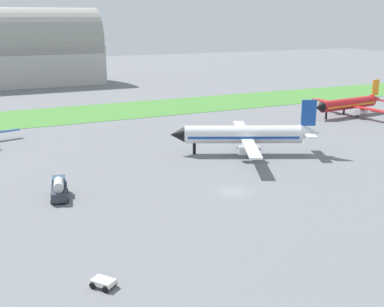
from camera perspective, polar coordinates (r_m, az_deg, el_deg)
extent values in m
plane|color=slate|center=(81.09, 4.84, -4.45)|extent=(600.00, 600.00, 0.00)
cube|color=#478438|center=(151.88, -10.36, 4.76)|extent=(360.00, 28.00, 0.08)
cylinder|color=white|center=(102.53, 5.91, 2.21)|extent=(23.47, 13.61, 3.69)
cone|color=black|center=(101.91, -1.62, 2.21)|extent=(4.58, 4.70, 3.62)
cone|color=white|center=(104.95, 13.60, 2.42)|extent=(5.67, 5.01, 3.33)
cube|color=#19479E|center=(102.60, 5.91, 2.06)|extent=(22.28, 13.11, 0.52)
cube|color=white|center=(95.00, 6.83, 0.72)|extent=(8.97, 15.60, 0.37)
cube|color=white|center=(110.56, 5.80, 2.84)|extent=(8.97, 15.60, 0.37)
cylinder|color=#B7BABF|center=(98.12, 6.60, 0.40)|extent=(4.51, 3.55, 2.03)
cylinder|color=#B7BABF|center=(108.05, 5.94, 1.82)|extent=(4.51, 3.55, 2.03)
cube|color=#19479E|center=(103.98, 13.38, 4.61)|extent=(2.93, 1.68, 5.37)
cube|color=white|center=(102.59, 13.55, 2.08)|extent=(3.82, 5.11, 0.30)
cube|color=white|center=(107.04, 12.95, 2.66)|extent=(3.82, 5.11, 0.30)
cylinder|color=black|center=(102.63, 0.27, 0.57)|extent=(0.67, 0.67, 2.35)
cylinder|color=black|center=(100.68, 7.00, 0.16)|extent=(0.67, 0.67, 2.35)
cylinder|color=black|center=(106.25, 6.60, 0.98)|extent=(0.67, 0.67, 2.35)
cylinder|color=red|center=(149.72, 17.64, 5.52)|extent=(21.08, 5.49, 3.19)
cone|color=black|center=(141.18, 14.56, 5.19)|extent=(3.23, 3.43, 3.12)
cone|color=red|center=(159.04, 20.53, 5.96)|extent=(4.35, 3.30, 2.87)
cube|color=orange|center=(149.76, 17.64, 5.43)|extent=(19.94, 5.43, 0.45)
cube|color=red|center=(145.93, 19.84, 4.87)|extent=(3.57, 14.05, 0.32)
cube|color=red|center=(154.75, 15.82, 5.76)|extent=(3.57, 14.05, 0.32)
cylinder|color=#B7BABF|center=(147.66, 19.04, 4.60)|extent=(3.65, 2.13, 1.75)
cylinder|color=#B7BABF|center=(153.29, 16.48, 5.19)|extent=(3.65, 2.13, 1.75)
cube|color=orange|center=(158.10, 20.52, 7.20)|extent=(2.63, 0.67, 4.64)
cube|color=red|center=(157.39, 20.98, 5.80)|extent=(2.18, 4.22, 0.25)
cube|color=red|center=(159.82, 19.83, 6.04)|extent=(2.18, 4.22, 0.25)
cylinder|color=black|center=(143.73, 15.29, 4.26)|extent=(0.57, 0.57, 2.03)
cylinder|color=black|center=(149.68, 18.65, 4.42)|extent=(0.57, 0.57, 2.03)
cylinder|color=black|center=(152.84, 17.21, 4.75)|extent=(0.57, 0.57, 2.03)
cube|color=#2D333D|center=(80.44, -15.14, -4.32)|extent=(3.65, 6.85, 1.40)
cylinder|color=silver|center=(79.23, -15.22, -3.51)|extent=(2.22, 3.81, 1.54)
cube|color=#334C60|center=(81.75, -15.19, -3.04)|extent=(2.44, 2.70, 1.20)
cylinder|color=black|center=(82.86, -15.92, -4.31)|extent=(0.38, 0.74, 0.70)
cylinder|color=black|center=(82.79, -14.26, -4.20)|extent=(0.38, 0.74, 0.70)
cylinder|color=black|center=(78.58, -15.99, -5.40)|extent=(0.38, 0.74, 0.70)
cylinder|color=black|center=(78.51, -14.24, -5.29)|extent=(0.38, 0.74, 0.70)
cube|color=white|center=(54.38, -10.26, -14.44)|extent=(2.64, 2.82, 0.55)
cylinder|color=black|center=(54.48, -11.46, -14.78)|extent=(0.62, 0.71, 0.70)
cylinder|color=black|center=(55.48, -10.47, -14.13)|extent=(0.62, 0.71, 0.70)
cylinder|color=black|center=(53.56, -10.00, -15.27)|extent=(0.62, 0.71, 0.70)
cylinder|color=black|center=(54.58, -9.03, -14.59)|extent=(0.62, 0.71, 0.70)
cube|color=#BCB7B2|center=(221.37, -19.10, 9.56)|extent=(65.82, 24.08, 16.20)
cylinder|color=gray|center=(220.69, -19.34, 12.27)|extent=(64.50, 26.49, 26.49)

